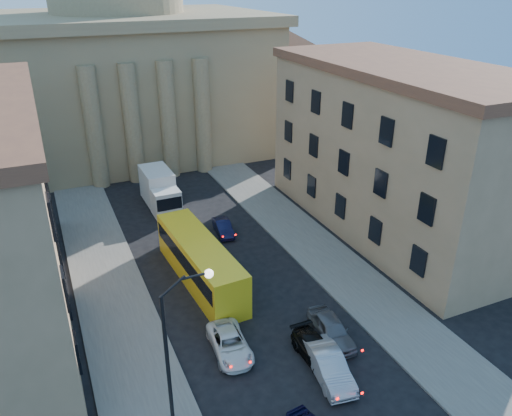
# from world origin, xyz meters

# --- Properties ---
(sidewalk_left) EXTENTS (5.00, 60.00, 0.15)m
(sidewalk_left) POSITION_xyz_m (-8.50, 18.00, 0.07)
(sidewalk_left) COLOR #56544F
(sidewalk_left) RESTS_ON ground
(sidewalk_right) EXTENTS (5.00, 60.00, 0.15)m
(sidewalk_right) POSITION_xyz_m (8.50, 18.00, 0.07)
(sidewalk_right) COLOR #56544F
(sidewalk_right) RESTS_ON ground
(church) EXTENTS (68.02, 28.76, 36.60)m
(church) POSITION_xyz_m (0.00, 55.47, 11.88)
(church) COLOR #816D4F
(church) RESTS_ON ground
(building_right) EXTENTS (11.60, 26.60, 14.70)m
(building_right) POSITION_xyz_m (17.00, 22.00, 7.42)
(building_right) COLOR tan
(building_right) RESTS_ON ground
(street_lamp) EXTENTS (2.62, 0.44, 8.83)m
(street_lamp) POSITION_xyz_m (-6.97, 8.00, 5.29)
(street_lamp) COLOR black
(street_lamp) RESTS_ON ground
(car_right_near) EXTENTS (2.27, 4.89, 1.55)m
(car_right_near) POSITION_xyz_m (1.64, 7.71, 0.78)
(car_right_near) COLOR #989A9F
(car_right_near) RESTS_ON ground
(car_left_mid) EXTENTS (2.49, 4.73, 1.27)m
(car_left_mid) POSITION_xyz_m (-2.82, 11.93, 0.63)
(car_left_mid) COLOR silver
(car_left_mid) RESTS_ON ground
(car_right_mid) EXTENTS (1.82, 4.44, 1.29)m
(car_right_mid) POSITION_xyz_m (1.74, 9.12, 0.64)
(car_right_mid) COLOR black
(car_right_mid) RESTS_ON ground
(car_right_far) EXTENTS (2.26, 4.66, 1.53)m
(car_right_far) POSITION_xyz_m (3.50, 10.43, 0.77)
(car_right_far) COLOR #54555A
(car_right_far) RESTS_ON ground
(car_right_distant) EXTENTS (1.70, 3.82, 1.22)m
(car_right_distant) POSITION_xyz_m (2.31, 26.71, 0.61)
(car_right_distant) COLOR black
(car_right_distant) RESTS_ON ground
(city_bus) EXTENTS (3.45, 12.01, 3.34)m
(city_bus) POSITION_xyz_m (-1.95, 20.23, 1.80)
(city_bus) COLOR gold
(city_bus) RESTS_ON ground
(box_truck) EXTENTS (2.72, 6.65, 3.62)m
(box_truck) POSITION_xyz_m (-1.36, 34.74, 1.72)
(box_truck) COLOR silver
(box_truck) RESTS_ON ground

